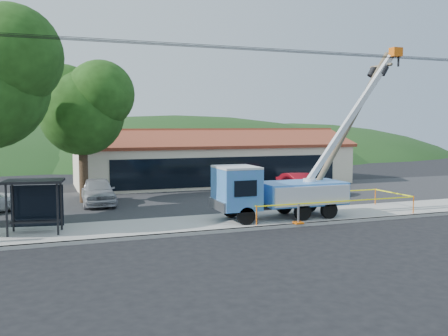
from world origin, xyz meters
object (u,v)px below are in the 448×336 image
car_silver (98,206)px  car_red (300,196)px  bus_shelter (35,194)px  car_dark (316,195)px  utility_truck (277,189)px  leaning_pole (349,124)px

car_silver → car_red: (13.61, -0.66, 0.00)m
bus_shelter → car_dark: size_ratio=0.56×
utility_truck → car_dark: utility_truck is taller
utility_truck → leaning_pole: bearing=6.1°
utility_truck → leaning_pole: utility_truck is taller
car_silver → car_dark: bearing=0.3°
bus_shelter → utility_truck: bearing=6.7°
bus_shelter → car_silver: (3.50, 7.42, -1.90)m
car_red → leaning_pole: bearing=-95.5°
leaning_pole → bus_shelter: (-16.35, 0.12, -3.10)m
car_silver → car_red: size_ratio=1.06×
bus_shelter → car_silver: size_ratio=0.56×
utility_truck → car_dark: bearing=48.4°
leaning_pole → car_red: size_ratio=1.97×
car_silver → car_red: 13.62m
utility_truck → car_red: size_ratio=2.35×
car_silver → car_dark: size_ratio=0.99×
car_silver → leaning_pole: bearing=-29.0°
bus_shelter → car_silver: bearing=74.5°
utility_truck → car_silver: utility_truck is taller
bus_shelter → car_dark: (18.60, 7.12, -1.90)m
car_dark → car_silver: bearing=154.8°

